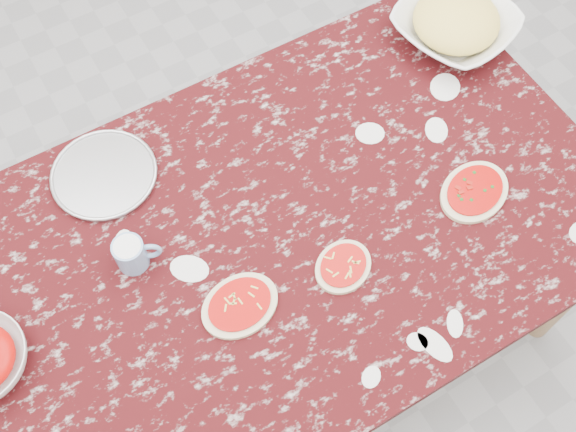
{
  "coord_description": "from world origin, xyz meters",
  "views": [
    {
      "loc": [
        -0.39,
        -0.66,
        2.23
      ],
      "look_at": [
        0.0,
        0.0,
        0.8
      ],
      "focal_mm": 43.33,
      "sensor_mm": 36.0,
      "label": 1
    }
  ],
  "objects_px": {
    "cheese_bowl": "(455,26)",
    "flour_mug": "(132,254)",
    "pizza_tray": "(104,175)",
    "worktable": "(288,241)"
  },
  "relations": [
    {
      "from": "cheese_bowl",
      "to": "flour_mug",
      "type": "bearing_deg",
      "value": -169.99
    },
    {
      "from": "pizza_tray",
      "to": "cheese_bowl",
      "type": "bearing_deg",
      "value": -3.73
    },
    {
      "from": "pizza_tray",
      "to": "flour_mug",
      "type": "xyz_separation_m",
      "value": [
        -0.03,
        -0.25,
        0.04
      ]
    },
    {
      "from": "worktable",
      "to": "cheese_bowl",
      "type": "xyz_separation_m",
      "value": [
        0.7,
        0.29,
        0.12
      ]
    },
    {
      "from": "worktable",
      "to": "cheese_bowl",
      "type": "relative_size",
      "value": 5.02
    },
    {
      "from": "pizza_tray",
      "to": "flour_mug",
      "type": "bearing_deg",
      "value": -96.95
    },
    {
      "from": "pizza_tray",
      "to": "cheese_bowl",
      "type": "xyz_separation_m",
      "value": [
        1.03,
        -0.07,
        0.03
      ]
    },
    {
      "from": "worktable",
      "to": "pizza_tray",
      "type": "xyz_separation_m",
      "value": [
        -0.33,
        0.35,
        0.09
      ]
    },
    {
      "from": "cheese_bowl",
      "to": "worktable",
      "type": "bearing_deg",
      "value": -157.86
    },
    {
      "from": "worktable",
      "to": "flour_mug",
      "type": "relative_size",
      "value": 15.03
    }
  ]
}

